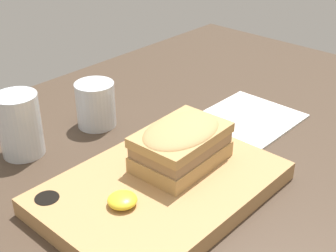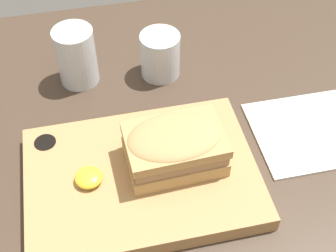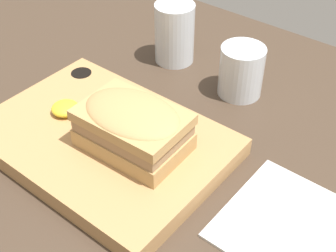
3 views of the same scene
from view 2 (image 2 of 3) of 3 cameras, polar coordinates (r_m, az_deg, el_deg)
The scene contains 7 objects.
dining_table at distance 71.91cm, azimuth -2.28°, elevation -6.67°, with size 143.60×93.40×2.00cm.
serving_board at distance 69.44cm, azimuth -3.29°, elevation -6.21°, with size 33.61×23.85×2.83cm.
sandwich at distance 66.69cm, azimuth 0.77°, elevation -2.22°, with size 14.29×9.90×6.71cm.
mustard_dollop at distance 67.53cm, azimuth -9.64°, elevation -6.21°, with size 3.97×3.97×1.59cm.
water_glass at distance 84.09cm, azimuth -11.05°, elevation 7.97°, with size 6.95×6.95×10.65cm.
wine_glass at distance 84.52cm, azimuth -0.96°, elevation 8.41°, with size 7.10×7.10×8.31cm.
napkin at distance 79.76cm, azimuth 16.71°, elevation -0.67°, with size 17.81×16.19×0.40cm.
Camera 2 is at (-6.08, -41.00, 59.77)cm, focal length 50.00 mm.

